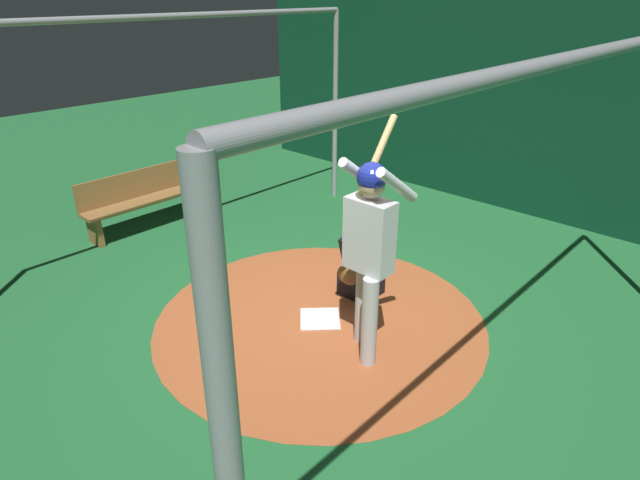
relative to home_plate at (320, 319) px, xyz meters
name	(u,v)px	position (x,y,z in m)	size (l,w,h in m)	color
ground_plane	(320,320)	(0.00, 0.00, -0.01)	(26.50, 26.50, 0.00)	#216633
dirt_circle	(320,319)	(0.00, 0.00, -0.01)	(3.52, 3.52, 0.01)	#AD562D
home_plate	(320,319)	(0.00, 0.00, 0.00)	(0.42, 0.42, 0.01)	white
batter	(370,241)	(0.09, 0.68, 1.17)	(0.68, 0.49, 2.24)	#BCBCC0
catcher	(360,267)	(-0.68, -0.02, 0.36)	(0.58, 0.40, 0.94)	black
back_wall	(525,98)	(-4.49, 0.00, 1.73)	(0.22, 10.50, 3.46)	#0C3D26
cage_frame	(320,124)	(0.00, 0.00, 2.10)	(5.98, 4.90, 2.98)	gray
bench	(147,196)	(-0.14, -3.61, 0.44)	(2.00, 0.36, 0.85)	olive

